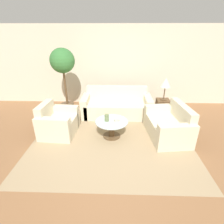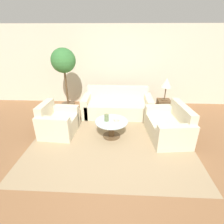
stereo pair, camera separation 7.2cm
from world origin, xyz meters
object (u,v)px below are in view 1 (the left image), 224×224
(sofa_main, at_px, (117,106))
(bowl, at_px, (117,120))
(potted_plant, at_px, (63,67))
(coffee_table, at_px, (112,127))
(armchair, at_px, (57,123))
(loveseat, at_px, (170,126))
(vase, at_px, (107,118))
(table_lamp, at_px, (166,83))

(sofa_main, distance_m, bowl, 1.29)
(potted_plant, height_order, bowl, potted_plant)
(coffee_table, bearing_deg, sofa_main, 85.14)
(sofa_main, bearing_deg, armchair, -141.89)
(armchair, relative_size, coffee_table, 1.23)
(armchair, xyz_separation_m, bowl, (1.51, -0.11, 0.17))
(sofa_main, height_order, coffee_table, sofa_main)
(loveseat, bearing_deg, sofa_main, -139.43)
(sofa_main, xyz_separation_m, coffee_table, (-0.11, -1.29, -0.00))
(loveseat, height_order, vase, loveseat)
(armchair, height_order, coffee_table, armchair)
(coffee_table, height_order, vase, vase)
(coffee_table, xyz_separation_m, bowl, (0.12, 0.01, 0.18))
(sofa_main, distance_m, table_lamp, 1.59)
(vase, bearing_deg, sofa_main, 79.91)
(coffee_table, bearing_deg, armchair, 175.18)
(sofa_main, height_order, vase, sofa_main)
(coffee_table, bearing_deg, table_lamp, 38.90)
(potted_plant, bearing_deg, bowl, -40.98)
(armchair, bearing_deg, coffee_table, -91.30)
(loveseat, xyz_separation_m, coffee_table, (-1.42, -0.07, -0.00))
(coffee_table, distance_m, potted_plant, 2.31)
(table_lamp, distance_m, vase, 2.09)
(coffee_table, height_order, bowl, bowl)
(loveseat, bearing_deg, table_lamp, 169.27)
(potted_plant, bearing_deg, sofa_main, -3.09)
(loveseat, distance_m, vase, 1.56)
(sofa_main, height_order, armchair, sofa_main)
(bowl, bearing_deg, vase, -179.51)
(potted_plant, bearing_deg, loveseat, -24.39)
(armchair, relative_size, potted_plant, 0.49)
(loveseat, bearing_deg, potted_plant, -120.90)
(armchair, xyz_separation_m, potted_plant, (-0.06, 1.26, 1.15))
(sofa_main, relative_size, loveseat, 1.51)
(vase, relative_size, bowl, 1.19)
(armchair, xyz_separation_m, vase, (1.27, -0.11, 0.23))
(sofa_main, bearing_deg, loveseat, -42.92)
(armchair, relative_size, vase, 5.78)
(armchair, bearing_deg, potted_plant, 6.42)
(loveseat, xyz_separation_m, potted_plant, (-2.87, 1.30, 1.15))
(bowl, bearing_deg, table_lamp, 40.98)
(loveseat, relative_size, coffee_table, 1.75)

